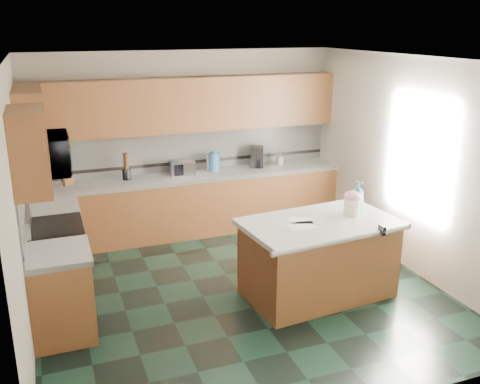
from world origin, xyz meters
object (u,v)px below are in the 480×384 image
coffee_maker (257,157)px  island_base (318,260)px  island_top (320,223)px  treat_jar (352,207)px  toaster_oven (183,168)px  soap_bottle_island (357,197)px  knife_block (67,177)px

coffee_maker → island_base: bearing=-74.0°
island_top → treat_jar: (0.45, 0.07, 0.13)m
treat_jar → toaster_oven: bearing=117.0°
soap_bottle_island → coffee_maker: (-0.30, 2.39, -0.03)m
island_base → island_top: (0.00, 0.00, 0.46)m
soap_bottle_island → toaster_oven: (-1.50, 2.36, -0.09)m
soap_bottle_island → knife_block: 3.92m
treat_jar → toaster_oven: (-1.41, 2.38, 0.01)m
island_top → island_base: bearing=-95.4°
island_top → toaster_oven: bearing=106.1°
island_top → coffee_maker: coffee_maker is taller
toaster_oven → island_base: bearing=-63.1°
knife_block → island_top: bearing=-61.2°
island_base → toaster_oven: (-0.96, 2.45, 0.59)m
island_top → coffee_maker: 2.50m
island_base → soap_bottle_island: bearing=4.6°
toaster_oven → soap_bottle_island: bearing=-52.1°
treat_jar → toaster_oven: 2.77m
island_top → treat_jar: 0.47m
toaster_oven → coffee_maker: bearing=6.9°
treat_jar → soap_bottle_island: bearing=14.6°
island_base → soap_bottle_island: 0.87m
island_top → soap_bottle_island: size_ratio=4.49×
soap_bottle_island → coffee_maker: size_ratio=1.20×
treat_jar → toaster_oven: size_ratio=0.55×
island_base → soap_bottle_island: size_ratio=4.23×
coffee_maker → soap_bottle_island: bearing=-61.4°
island_base → treat_jar: size_ratio=8.43×
island_top → knife_block: 3.57m
knife_block → island_base: bearing=-61.2°
toaster_oven → coffee_maker: size_ratio=1.10×
knife_block → toaster_oven: bearing=-17.8°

